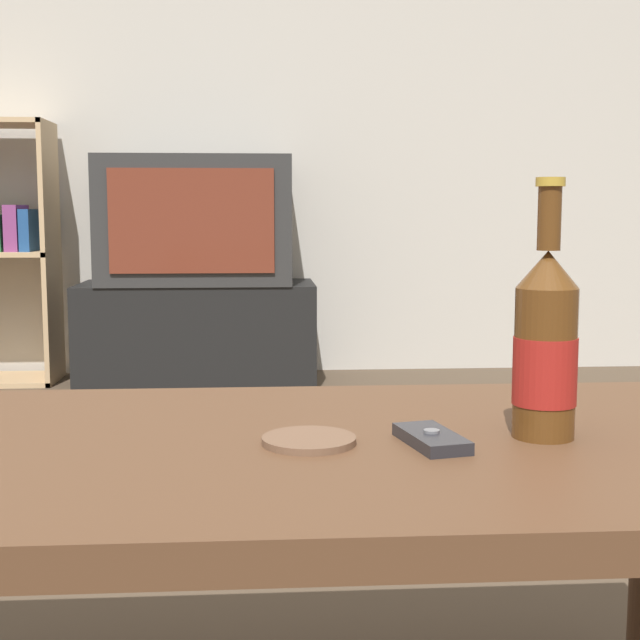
% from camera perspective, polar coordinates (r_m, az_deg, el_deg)
% --- Properties ---
extents(back_wall, '(8.00, 0.05, 2.60)m').
position_cam_1_polar(back_wall, '(4.05, -3.64, 15.24)').
color(back_wall, beige).
rests_on(back_wall, ground_plane).
extents(coffee_table, '(1.23, 0.61, 0.46)m').
position_cam_1_polar(coffee_table, '(1.03, -2.24, -11.43)').
color(coffee_table, brown).
rests_on(coffee_table, ground_plane).
extents(tv_stand, '(0.97, 0.45, 0.42)m').
position_cam_1_polar(tv_stand, '(3.75, -7.82, -0.85)').
color(tv_stand, black).
rests_on(tv_stand, ground_plane).
extents(television, '(0.77, 0.47, 0.52)m').
position_cam_1_polar(television, '(3.71, -7.95, 6.33)').
color(television, '#2D2D2D').
rests_on(television, tv_stand).
extents(beer_bottle, '(0.07, 0.07, 0.29)m').
position_cam_1_polar(beer_bottle, '(1.04, 14.23, -1.67)').
color(beer_bottle, '#563314').
rests_on(beer_bottle, coffee_table).
extents(cell_phone, '(0.07, 0.12, 0.02)m').
position_cam_1_polar(cell_phone, '(1.00, 7.15, -7.54)').
color(cell_phone, '#232328').
rests_on(cell_phone, coffee_table).
extents(coaster, '(0.10, 0.10, 0.01)m').
position_cam_1_polar(coaster, '(1.00, -0.71, -7.70)').
color(coaster, brown).
rests_on(coaster, coffee_table).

